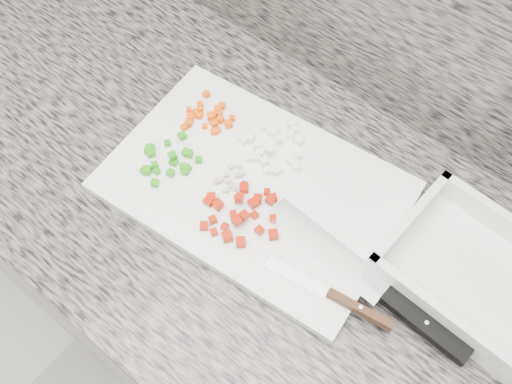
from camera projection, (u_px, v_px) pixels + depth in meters
cabinet at (254, 302)px, 1.32m from camera, size 3.92×0.62×0.86m
countertop at (253, 207)px, 0.94m from camera, size 3.96×0.64×0.04m
cutting_board at (254, 186)px, 0.93m from camera, size 0.49×0.35×0.02m
carrot_pile at (209, 116)px, 0.98m from camera, size 0.09×0.09×0.02m
onion_pile at (271, 147)px, 0.95m from camera, size 0.12×0.12×0.02m
green_pepper_pile at (166, 160)px, 0.94m from camera, size 0.09×0.11×0.02m
red_pepper_pile at (240, 212)px, 0.88m from camera, size 0.14×0.12×0.02m
garlic_pile at (233, 179)px, 0.92m from camera, size 0.05×0.06×0.01m
chef_knife at (389, 298)px, 0.81m from camera, size 0.35×0.06×0.02m
paring_knife at (343, 301)px, 0.81m from camera, size 0.20×0.04×0.02m
tray at (482, 281)px, 0.83m from camera, size 0.29×0.22×0.06m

